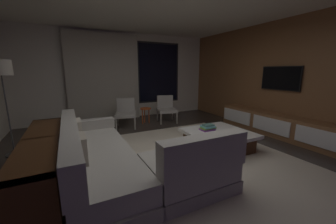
{
  "coord_description": "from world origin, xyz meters",
  "views": [
    {
      "loc": [
        -1.57,
        -2.77,
        1.53
      ],
      "look_at": [
        0.48,
        1.27,
        0.58
      ],
      "focal_mm": 21.15,
      "sensor_mm": 36.0,
      "label": 1
    }
  ],
  "objects_px": {
    "accent_chair_by_curtain": "(126,111)",
    "accent_chair_near_window": "(166,107)",
    "media_console": "(278,126)",
    "mounted_tv": "(280,78)",
    "console_table_behind_couch": "(44,162)",
    "side_stool": "(145,111)",
    "sectional_couch": "(120,161)",
    "coffee_table": "(218,140)",
    "standing_lamp": "(1,74)",
    "book_stack_on_coffee_table": "(208,127)"
  },
  "relations": [
    {
      "from": "sectional_couch",
      "to": "side_stool",
      "type": "bearing_deg",
      "value": 62.91
    },
    {
      "from": "coffee_table",
      "to": "side_stool",
      "type": "bearing_deg",
      "value": 103.23
    },
    {
      "from": "book_stack_on_coffee_table",
      "to": "console_table_behind_couch",
      "type": "relative_size",
      "value": 0.14
    },
    {
      "from": "accent_chair_near_window",
      "to": "mounted_tv",
      "type": "height_order",
      "value": "mounted_tv"
    },
    {
      "from": "sectional_couch",
      "to": "media_console",
      "type": "bearing_deg",
      "value": 3.57
    },
    {
      "from": "book_stack_on_coffee_table",
      "to": "side_stool",
      "type": "xyz_separation_m",
      "value": [
        -0.46,
        2.3,
        -0.04
      ]
    },
    {
      "from": "accent_chair_by_curtain",
      "to": "standing_lamp",
      "type": "distance_m",
      "value": 2.73
    },
    {
      "from": "media_console",
      "to": "standing_lamp",
      "type": "xyz_separation_m",
      "value": [
        -5.32,
        1.5,
        1.22
      ]
    },
    {
      "from": "book_stack_on_coffee_table",
      "to": "mounted_tv",
      "type": "bearing_deg",
      "value": -0.31
    },
    {
      "from": "coffee_table",
      "to": "mounted_tv",
      "type": "distance_m",
      "value": 2.29
    },
    {
      "from": "book_stack_on_coffee_table",
      "to": "media_console",
      "type": "distance_m",
      "value": 1.93
    },
    {
      "from": "side_stool",
      "to": "mounted_tv",
      "type": "distance_m",
      "value": 3.58
    },
    {
      "from": "accent_chair_by_curtain",
      "to": "accent_chair_near_window",
      "type": "bearing_deg",
      "value": 0.96
    },
    {
      "from": "console_table_behind_couch",
      "to": "mounted_tv",
      "type": "bearing_deg",
      "value": 3.53
    },
    {
      "from": "side_stool",
      "to": "mounted_tv",
      "type": "xyz_separation_m",
      "value": [
        2.55,
        -2.31,
        0.98
      ]
    },
    {
      "from": "side_stool",
      "to": "mounted_tv",
      "type": "bearing_deg",
      "value": -42.17
    },
    {
      "from": "book_stack_on_coffee_table",
      "to": "side_stool",
      "type": "distance_m",
      "value": 2.35
    },
    {
      "from": "media_console",
      "to": "console_table_behind_couch",
      "type": "distance_m",
      "value": 4.69
    },
    {
      "from": "coffee_table",
      "to": "book_stack_on_coffee_table",
      "type": "relative_size",
      "value": 3.83
    },
    {
      "from": "media_console",
      "to": "coffee_table",
      "type": "bearing_deg",
      "value": 179.05
    },
    {
      "from": "coffee_table",
      "to": "accent_chair_near_window",
      "type": "distance_m",
      "value": 2.44
    },
    {
      "from": "sectional_couch",
      "to": "book_stack_on_coffee_table",
      "type": "xyz_separation_m",
      "value": [
        1.87,
        0.44,
        0.12
      ]
    },
    {
      "from": "accent_chair_by_curtain",
      "to": "coffee_table",
      "type": "bearing_deg",
      "value": -63.81
    },
    {
      "from": "sectional_couch",
      "to": "standing_lamp",
      "type": "xyz_separation_m",
      "value": [
        -1.55,
        1.73,
        1.18
      ]
    },
    {
      "from": "accent_chair_by_curtain",
      "to": "side_stool",
      "type": "distance_m",
      "value": 0.61
    },
    {
      "from": "console_table_behind_couch",
      "to": "accent_chair_by_curtain",
      "type": "bearing_deg",
      "value": 55.88
    },
    {
      "from": "book_stack_on_coffee_table",
      "to": "mounted_tv",
      "type": "height_order",
      "value": "mounted_tv"
    },
    {
      "from": "media_console",
      "to": "mounted_tv",
      "type": "xyz_separation_m",
      "value": [
        0.18,
        0.2,
        1.1
      ]
    },
    {
      "from": "accent_chair_by_curtain",
      "to": "media_console",
      "type": "relative_size",
      "value": 0.25
    },
    {
      "from": "side_stool",
      "to": "console_table_behind_couch",
      "type": "xyz_separation_m",
      "value": [
        -2.32,
        -2.61,
        0.04
      ]
    },
    {
      "from": "book_stack_on_coffee_table",
      "to": "console_table_behind_couch",
      "type": "distance_m",
      "value": 2.8
    },
    {
      "from": "side_stool",
      "to": "console_table_behind_couch",
      "type": "height_order",
      "value": "console_table_behind_couch"
    },
    {
      "from": "book_stack_on_coffee_table",
      "to": "media_console",
      "type": "bearing_deg",
      "value": -6.24
    },
    {
      "from": "accent_chair_near_window",
      "to": "accent_chair_by_curtain",
      "type": "relative_size",
      "value": 1.0
    },
    {
      "from": "coffee_table",
      "to": "media_console",
      "type": "distance_m",
      "value": 1.79
    },
    {
      "from": "side_stool",
      "to": "standing_lamp",
      "type": "distance_m",
      "value": 3.3
    },
    {
      "from": "accent_chair_by_curtain",
      "to": "side_stool",
      "type": "height_order",
      "value": "accent_chair_by_curtain"
    },
    {
      "from": "accent_chair_near_window",
      "to": "side_stool",
      "type": "height_order",
      "value": "accent_chair_near_window"
    },
    {
      "from": "side_stool",
      "to": "mounted_tv",
      "type": "relative_size",
      "value": 0.48
    },
    {
      "from": "side_stool",
      "to": "media_console",
      "type": "xyz_separation_m",
      "value": [
        2.37,
        -2.51,
        -0.12
      ]
    },
    {
      "from": "accent_chair_near_window",
      "to": "accent_chair_by_curtain",
      "type": "height_order",
      "value": "same"
    },
    {
      "from": "sectional_couch",
      "to": "coffee_table",
      "type": "bearing_deg",
      "value": 7.61
    },
    {
      "from": "coffee_table",
      "to": "standing_lamp",
      "type": "bearing_deg",
      "value": 157.44
    },
    {
      "from": "accent_chair_near_window",
      "to": "media_console",
      "type": "xyz_separation_m",
      "value": [
        1.72,
        -2.45,
        -0.18
      ]
    },
    {
      "from": "coffee_table",
      "to": "book_stack_on_coffee_table",
      "type": "height_order",
      "value": "book_stack_on_coffee_table"
    },
    {
      "from": "sectional_couch",
      "to": "standing_lamp",
      "type": "bearing_deg",
      "value": 131.72
    },
    {
      "from": "standing_lamp",
      "to": "accent_chair_by_curtain",
      "type": "bearing_deg",
      "value": 21.71
    },
    {
      "from": "media_console",
      "to": "standing_lamp",
      "type": "height_order",
      "value": "standing_lamp"
    },
    {
      "from": "side_stool",
      "to": "mounted_tv",
      "type": "height_order",
      "value": "mounted_tv"
    },
    {
      "from": "accent_chair_near_window",
      "to": "coffee_table",
      "type": "bearing_deg",
      "value": -91.55
    }
  ]
}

